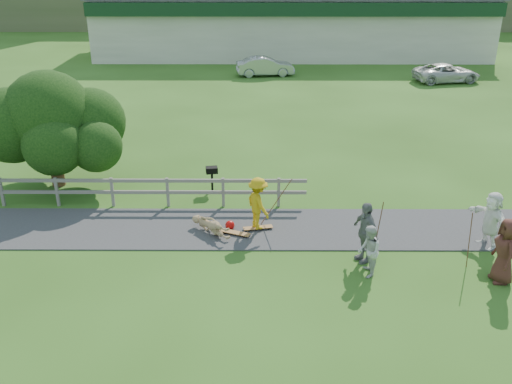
% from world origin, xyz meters
% --- Properties ---
extents(ground, '(260.00, 260.00, 0.00)m').
position_xyz_m(ground, '(0.00, 0.00, 0.00)').
color(ground, '#2C5017').
rests_on(ground, ground).
extents(path, '(34.00, 3.00, 0.04)m').
position_xyz_m(path, '(0.00, 1.50, 0.02)').
color(path, '#333335').
rests_on(path, ground).
extents(fence, '(15.05, 0.10, 1.10)m').
position_xyz_m(fence, '(-4.62, 3.30, 0.72)').
color(fence, slate).
rests_on(fence, ground).
extents(strip_mall, '(32.50, 10.75, 5.10)m').
position_xyz_m(strip_mall, '(4.00, 34.94, 2.58)').
color(strip_mall, beige).
rests_on(strip_mall, ground).
extents(skater_rider, '(1.14, 1.32, 1.77)m').
position_xyz_m(skater_rider, '(1.26, 1.40, 0.89)').
color(skater_rider, '#C39812').
rests_on(skater_rider, ground).
extents(skater_fallen, '(1.45, 1.43, 0.60)m').
position_xyz_m(skater_fallen, '(-0.28, 1.13, 0.30)').
color(skater_fallen, '#A4855B').
rests_on(skater_fallen, ground).
extents(spectator_a, '(0.63, 0.78, 1.54)m').
position_xyz_m(spectator_a, '(4.40, -1.37, 0.77)').
color(spectator_a, beige).
rests_on(spectator_a, ground).
extents(spectator_b, '(0.87, 1.21, 1.91)m').
position_xyz_m(spectator_b, '(4.42, -0.54, 0.95)').
color(spectator_b, slate).
rests_on(spectator_b, ground).
extents(spectator_c, '(0.62, 0.95, 1.93)m').
position_xyz_m(spectator_c, '(8.10, -1.67, 0.96)').
color(spectator_c, '#4C251E').
rests_on(spectator_c, ground).
extents(spectator_d, '(1.06, 1.79, 1.84)m').
position_xyz_m(spectator_d, '(8.48, 0.36, 0.92)').
color(spectator_d, white).
rests_on(spectator_d, ground).
extents(car_silver, '(4.29, 1.98, 1.36)m').
position_xyz_m(car_silver, '(1.73, 25.72, 0.68)').
color(car_silver, '#A0A3A7').
rests_on(car_silver, ground).
extents(car_white, '(4.79, 2.82, 1.25)m').
position_xyz_m(car_white, '(14.21, 23.75, 0.63)').
color(car_white, silver).
rests_on(car_white, ground).
extents(tree, '(5.42, 5.42, 3.55)m').
position_xyz_m(tree, '(-6.63, 5.26, 1.78)').
color(tree, black).
rests_on(tree, ground).
extents(bbq, '(0.49, 0.41, 0.96)m').
position_xyz_m(bbq, '(-0.52, 4.76, 0.48)').
color(bbq, black).
rests_on(bbq, ground).
extents(longboard_rider, '(1.01, 0.45, 0.11)m').
position_xyz_m(longboard_rider, '(1.26, 1.40, 0.05)').
color(longboard_rider, olive).
rests_on(longboard_rider, ground).
extents(longboard_fallen, '(1.01, 0.60, 0.11)m').
position_xyz_m(longboard_fallen, '(0.52, 1.03, 0.06)').
color(longboard_fallen, olive).
rests_on(longboard_fallen, ground).
extents(helmet, '(0.31, 0.31, 0.31)m').
position_xyz_m(helmet, '(0.32, 1.48, 0.15)').
color(helmet, '#B40A09').
rests_on(helmet, ground).
extents(pole_rider, '(0.03, 0.03, 1.99)m').
position_xyz_m(pole_rider, '(1.86, 1.80, 0.99)').
color(pole_rider, brown).
rests_on(pole_rider, ground).
extents(pole_spec_left, '(0.03, 0.03, 1.83)m').
position_xyz_m(pole_spec_left, '(4.86, -0.30, 0.92)').
color(pole_spec_left, brown).
rests_on(pole_spec_left, ground).
extents(pole_spec_right, '(0.03, 0.03, 1.78)m').
position_xyz_m(pole_spec_right, '(7.38, -0.93, 0.89)').
color(pole_spec_right, brown).
rests_on(pole_spec_right, ground).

